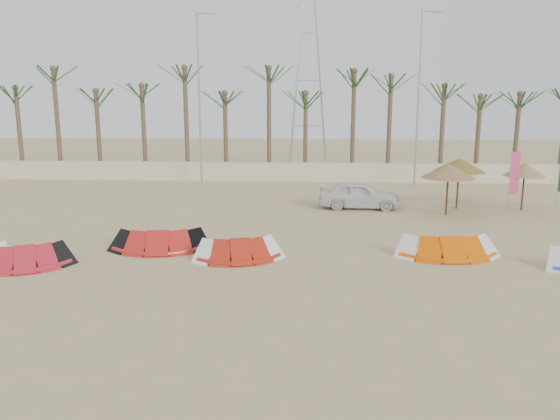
# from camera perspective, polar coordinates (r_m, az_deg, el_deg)

# --- Properties ---
(ground) EXTENTS (120.00, 120.00, 0.00)m
(ground) POSITION_cam_1_polar(r_m,az_deg,el_deg) (16.69, -1.15, -8.62)
(ground) COLOR tan
(ground) RESTS_ON ground
(boundary_wall) EXTENTS (60.00, 0.30, 1.30)m
(boundary_wall) POSITION_cam_1_polar(r_m,az_deg,el_deg) (37.96, 1.34, 3.99)
(boundary_wall) COLOR beige
(boundary_wall) RESTS_ON ground
(palm_line) EXTENTS (52.00, 4.00, 7.70)m
(palm_line) POSITION_cam_1_polar(r_m,az_deg,el_deg) (39.09, 2.45, 12.73)
(palm_line) COLOR brown
(palm_line) RESTS_ON ground
(lamp_b) EXTENTS (1.25, 0.14, 11.00)m
(lamp_b) POSITION_cam_1_polar(r_m,az_deg,el_deg) (36.30, -8.38, 11.62)
(lamp_b) COLOR #A5A8AD
(lamp_b) RESTS_ON ground
(lamp_c) EXTENTS (1.25, 0.14, 11.00)m
(lamp_c) POSITION_cam_1_polar(r_m,az_deg,el_deg) (36.24, 14.34, 11.38)
(lamp_c) COLOR #A5A8AD
(lamp_c) RESTS_ON ground
(pylon) EXTENTS (3.00, 3.00, 14.00)m
(pylon) POSITION_cam_1_polar(r_m,az_deg,el_deg) (43.98, 2.90, 4.21)
(pylon) COLOR #A5A8AD
(pylon) RESTS_ON ground
(kite_red_left) EXTENTS (3.50, 2.51, 0.90)m
(kite_red_left) POSITION_cam_1_polar(r_m,az_deg,el_deg) (21.01, -24.64, -4.21)
(kite_red_left) COLOR red
(kite_red_left) RESTS_ON ground
(kite_red_mid) EXTENTS (3.83, 1.94, 0.90)m
(kite_red_mid) POSITION_cam_1_polar(r_m,az_deg,el_deg) (21.78, -12.25, -2.83)
(kite_red_mid) COLOR red
(kite_red_mid) RESTS_ON ground
(kite_red_right) EXTENTS (3.46, 2.19, 0.90)m
(kite_red_right) POSITION_cam_1_polar(r_m,az_deg,el_deg) (20.08, -4.19, -3.83)
(kite_red_right) COLOR #AF2411
(kite_red_right) RESTS_ON ground
(kite_orange) EXTENTS (3.76, 1.75, 0.90)m
(kite_orange) POSITION_cam_1_polar(r_m,az_deg,el_deg) (21.34, 16.94, -3.37)
(kite_orange) COLOR #E45702
(kite_orange) RESTS_ON ground
(parasol_left) EXTENTS (2.68, 2.68, 2.66)m
(parasol_left) POSITION_cam_1_polar(r_m,az_deg,el_deg) (29.96, 18.22, 4.48)
(parasol_left) COLOR #4C331E
(parasol_left) RESTS_ON ground
(parasol_mid) EXTENTS (2.61, 2.61, 2.57)m
(parasol_mid) POSITION_cam_1_polar(r_m,az_deg,el_deg) (28.13, 17.20, 3.92)
(parasol_mid) COLOR #4C331E
(parasol_mid) RESTS_ON ground
(parasol_right) EXTENTS (2.09, 2.09, 2.48)m
(parasol_right) POSITION_cam_1_polar(r_m,az_deg,el_deg) (30.76, 24.21, 3.88)
(parasol_right) COLOR #4C331E
(parasol_right) RESTS_ON ground
(flag_pink) EXTENTS (0.44, 0.16, 3.28)m
(flag_pink) POSITION_cam_1_polar(r_m,az_deg,el_deg) (29.91, 23.22, 3.42)
(flag_pink) COLOR #A5A8AD
(flag_pink) RESTS_ON ground
(car) EXTENTS (4.29, 1.85, 1.44)m
(car) POSITION_cam_1_polar(r_m,az_deg,el_deg) (29.05, 8.23, 1.59)
(car) COLOR white
(car) RESTS_ON ground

